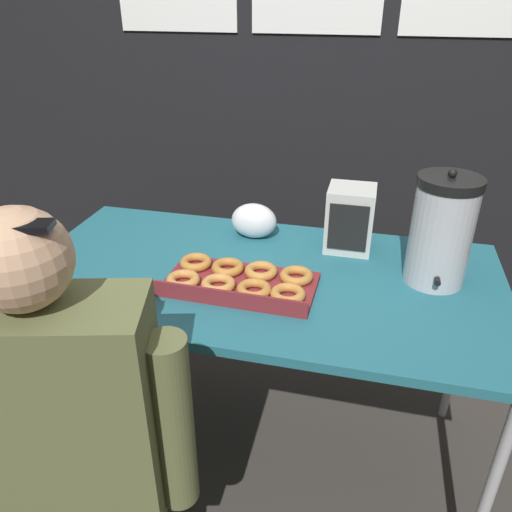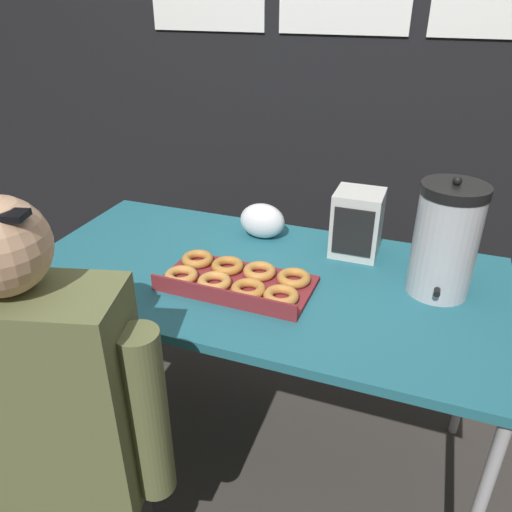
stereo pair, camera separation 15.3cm
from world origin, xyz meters
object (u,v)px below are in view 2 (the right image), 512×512
cell_phone (87,285)px  space_heater (357,223)px  coffee_urn (446,240)px  donut_box (237,280)px  person_seated (53,444)px

cell_phone → space_heater: 0.87m
coffee_urn → cell_phone: 1.05m
donut_box → cell_phone: donut_box is taller
coffee_urn → person_seated: size_ratio=0.29×
cell_phone → person_seated: size_ratio=0.13×
cell_phone → space_heater: size_ratio=0.74×
cell_phone → space_heater: (0.71, 0.50, 0.10)m
cell_phone → coffee_urn: bearing=17.7°
coffee_urn → space_heater: (-0.27, 0.16, -0.06)m
donut_box → cell_phone: (-0.42, -0.16, -0.01)m
coffee_urn → donut_box: bearing=-162.3°
person_seated → donut_box: bearing=-130.9°
coffee_urn → cell_phone: bearing=-160.9°
coffee_urn → space_heater: 0.32m
space_heater → person_seated: bearing=-122.2°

